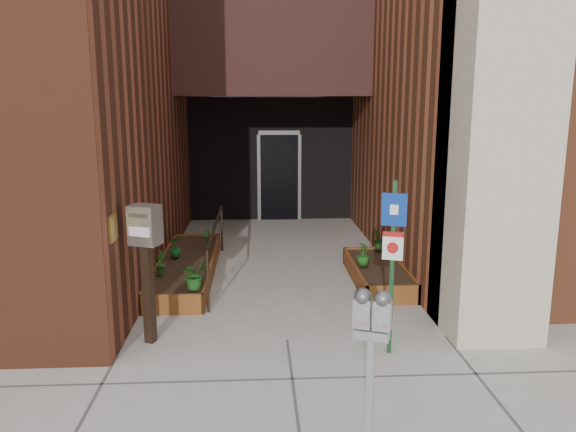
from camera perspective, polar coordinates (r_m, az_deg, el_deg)
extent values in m
plane|color=#9E9991|center=(7.12, -0.09, -12.49)|extent=(80.00, 80.00, 0.00)
cube|color=brown|center=(15.19, 22.82, 18.69)|extent=(8.00, 13.70, 10.00)
cube|color=tan|center=(7.32, 20.25, 5.37)|extent=(1.10, 1.20, 4.40)
cube|color=black|center=(12.54, -1.65, 16.62)|extent=(4.20, 2.00, 2.00)
cube|color=black|center=(13.96, -1.75, 5.84)|extent=(4.00, 0.30, 3.00)
cube|color=black|center=(13.84, -0.89, 3.92)|extent=(0.90, 0.06, 2.10)
cube|color=#B79338|center=(6.65, -17.39, -1.14)|extent=(0.04, 0.30, 0.30)
cube|color=brown|center=(7.99, -11.76, -8.81)|extent=(0.90, 0.04, 0.30)
cube|color=brown|center=(11.37, -9.16, -2.56)|extent=(0.90, 0.04, 0.30)
cube|color=brown|center=(9.73, -12.75, -5.13)|extent=(0.04, 3.60, 0.30)
cube|color=brown|center=(9.62, -7.68, -5.13)|extent=(0.04, 3.60, 0.30)
cube|color=black|center=(9.67, -10.22, -5.25)|extent=(0.82, 3.52, 0.26)
cube|color=brown|center=(8.32, 10.65, -7.93)|extent=(0.80, 0.04, 0.30)
cube|color=brown|center=(10.34, 7.82, -3.96)|extent=(0.80, 0.04, 0.30)
cube|color=brown|center=(9.25, 6.77, -5.80)|extent=(0.04, 2.20, 0.30)
cube|color=brown|center=(9.41, 11.35, -5.65)|extent=(0.04, 2.20, 0.30)
cube|color=black|center=(9.33, 9.08, -5.85)|extent=(0.72, 2.12, 0.26)
cylinder|color=black|center=(7.91, -8.16, -6.60)|extent=(0.04, 0.04, 0.90)
cylinder|color=black|center=(11.09, -6.74, -1.26)|extent=(0.04, 0.04, 0.90)
cylinder|color=black|center=(9.39, -7.39, -0.95)|extent=(0.04, 3.30, 0.04)
cube|color=#A1A1A3|center=(5.03, 8.29, -17.28)|extent=(0.08, 0.08, 0.97)
cube|color=#A1A1A3|center=(4.80, 8.48, -11.79)|extent=(0.31, 0.21, 0.08)
cube|color=#A1A1A3|center=(4.75, 7.55, -9.76)|extent=(0.17, 0.14, 0.25)
sphere|color=#59595B|center=(4.70, 7.60, -8.10)|extent=(0.14, 0.14, 0.14)
cube|color=white|center=(4.70, 7.44, -9.75)|extent=(0.08, 0.04, 0.05)
cube|color=#B21414|center=(4.72, 7.41, -10.63)|extent=(0.08, 0.04, 0.03)
cube|color=#A1A1A3|center=(4.72, 9.55, -9.94)|extent=(0.17, 0.14, 0.25)
sphere|color=#59595B|center=(4.67, 9.61, -8.28)|extent=(0.14, 0.14, 0.14)
cube|color=white|center=(4.67, 9.46, -9.94)|extent=(0.08, 0.04, 0.05)
cube|color=#B21414|center=(4.70, 9.42, -10.82)|extent=(0.08, 0.04, 0.03)
cube|color=#153B1C|center=(6.54, 10.53, -5.32)|extent=(0.06, 0.06, 2.05)
cube|color=navy|center=(6.35, 10.74, 0.64)|extent=(0.27, 0.11, 0.37)
cube|color=white|center=(6.35, 10.74, 0.64)|extent=(0.09, 0.04, 0.11)
cube|color=white|center=(6.44, 10.60, -3.01)|extent=(0.23, 0.09, 0.33)
cube|color=#B21414|center=(6.41, 10.64, -1.86)|extent=(0.22, 0.09, 0.06)
cylinder|color=#B21414|center=(6.44, 10.59, -3.20)|extent=(0.13, 0.05, 0.13)
cube|color=black|center=(7.05, -13.98, -7.65)|extent=(0.15, 0.15, 1.25)
cube|color=#B6B6B9|center=(6.82, -14.33, -0.88)|extent=(0.41, 0.36, 0.48)
cube|color=#59595B|center=(6.69, -14.99, 0.03)|extent=(0.24, 0.10, 0.05)
cube|color=white|center=(6.73, -14.91, -1.58)|extent=(0.26, 0.11, 0.11)
imported|color=#1E5719|center=(8.05, -9.51, -5.89)|extent=(0.52, 0.52, 0.41)
imported|color=#285F1B|center=(8.86, -12.85, -4.63)|extent=(0.24, 0.24, 0.34)
imported|color=#1B6020|center=(9.73, -11.38, -3.10)|extent=(0.26, 0.26, 0.34)
imported|color=#1A5719|center=(10.19, -8.17, -2.28)|extent=(0.27, 0.27, 0.36)
imported|color=#1E5919|center=(9.14, 7.67, -3.84)|extent=(0.24, 0.24, 0.38)
imported|color=#1B5E20|center=(9.62, 10.16, -3.39)|extent=(0.19, 0.19, 0.29)
imported|color=#235718|center=(10.13, 9.46, -2.34)|extent=(0.38, 0.38, 0.38)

